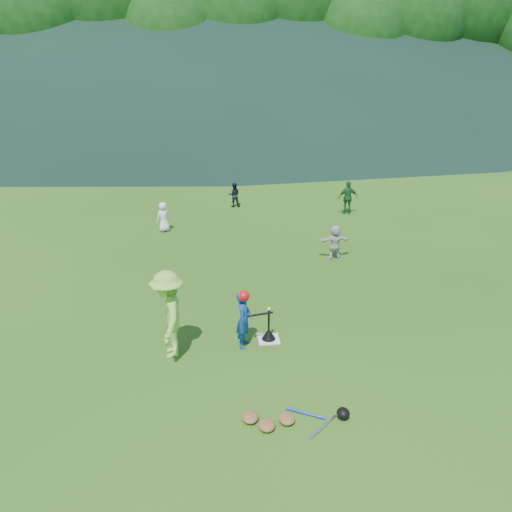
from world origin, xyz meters
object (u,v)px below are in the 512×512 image
Objects in this scene: home_plate at (269,339)px; fielder_b at (234,195)px; fielder_c at (348,198)px; equipment_pile at (287,419)px; batter_child at (244,319)px; adult_coach at (169,314)px; batting_tee at (269,334)px; fielder_d at (335,242)px; fielder_a at (164,217)px.

home_plate is 9.85m from fielder_b.
fielder_c is 0.70× the size of equipment_pile.
adult_coach is at bearing 112.50° from batter_child.
batting_tee is at bearing 0.00° from home_plate.
fielder_d is at bearing 69.50° from equipment_pile.
fielder_c is at bearing 162.45° from fielder_b.
batting_tee is (0.00, 0.00, 0.12)m from home_plate.
fielder_a is 3.66m from fielder_b.
fielder_a is at bearing -177.51° from adult_coach.
home_plate is at bearing 56.46° from fielder_d.
fielder_d reaches higher than fielder_b.
fielder_c is 1.21× the size of fielder_d.
fielder_c is 1.84× the size of batting_tee.
batter_child is 5.36m from fielder_d.
equipment_pile is (0.04, -12.40, -0.41)m from fielder_b.
fielder_c is (6.12, 8.78, -0.28)m from adult_coach.
batter_child is 0.69× the size of equipment_pile.
batter_child is at bearing 52.42° from fielder_d.
fielder_c is at bearing 64.18° from batting_tee.
fielder_c is at bearing 162.08° from fielder_a.
home_plate is 0.66× the size of batting_tee.
adult_coach reaches higher than fielder_d.
adult_coach reaches higher than equipment_pile.
home_plate is 0.47× the size of fielder_b.
fielder_c is at bearing -11.69° from batter_child.
fielder_c reaches higher than fielder_b.
equipment_pile is at bearing 90.92° from fielder_b.
home_plate is 0.25× the size of adult_coach.
equipment_pile is (0.51, -2.40, -0.55)m from batter_child.
batter_child is 2.51m from equipment_pile.
equipment_pile is (2.00, -2.24, -0.84)m from adult_coach.
fielder_a is (-2.63, 7.22, 0.50)m from home_plate.
batter_child is at bearing -162.68° from batting_tee.
adult_coach reaches higher than batter_child.
batting_tee is at bearing 62.41° from fielder_c.
fielder_b is at bearing 90.16° from equipment_pile.
batting_tee is at bearing 89.27° from equipment_pile.
fielder_b is at bearing -68.15° from fielder_d.
fielder_d is at bearing 67.68° from fielder_c.
batter_child is 10.02m from fielder_b.
batter_child is 1.20× the size of fielder_d.
batter_child reaches higher than fielder_a.
adult_coach is 7.58m from fielder_a.
adult_coach is at bearing -170.95° from batting_tee.
fielder_c is (4.63, 8.63, 0.01)m from batter_child.
fielder_b is 9.84m from batting_tee.
batter_child reaches higher than home_plate.
fielder_c is at bearing 64.18° from home_plate.
batting_tee is at bearing 97.03° from adult_coach.
fielder_c reaches higher than fielder_a.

